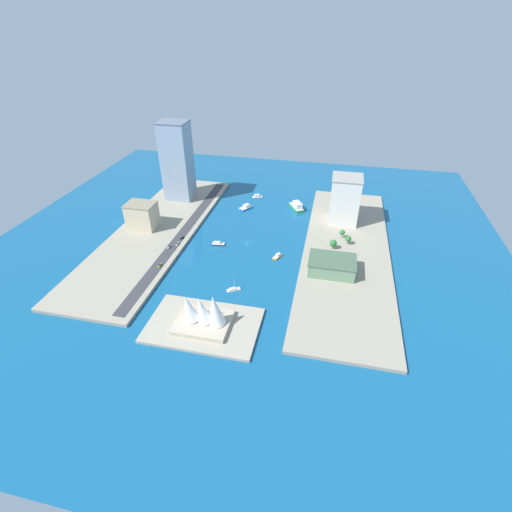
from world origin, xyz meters
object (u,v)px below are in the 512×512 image
sailboat_small_white (234,289)px  sedan_silver (169,247)px  ferry_green_doubledeck (297,206)px  opera_landmark (203,313)px  suv_black (182,238)px  taxi_yellow_cab (160,265)px  traffic_light_waterfront (175,247)px  yacht_sleek_gray (257,196)px  patrol_launch_navy (218,244)px  tower_tall_glass (177,161)px  catamaran_blue (246,207)px  terminal_long_green (332,265)px  office_block_beige (142,215)px  water_taxi_orange (277,256)px  van_white (177,244)px  hotel_broad_white (345,200)px

sailboat_small_white → sedan_silver: bearing=-31.2°
ferry_green_doubledeck → opera_landmark: 185.61m
ferry_green_doubledeck → suv_black: 123.95m
taxi_yellow_cab → traffic_light_waterfront: (-3.51, -23.40, 3.42)m
yacht_sleek_gray → ferry_green_doubledeck: (-45.19, 19.00, 1.90)m
patrol_launch_navy → yacht_sleek_gray: bearing=-96.9°
taxi_yellow_cab → suv_black: suv_black is taller
patrol_launch_navy → tower_tall_glass: size_ratio=0.16×
ferry_green_doubledeck → traffic_light_waterfront: 137.07m
sailboat_small_white → sedan_silver: 79.07m
catamaran_blue → traffic_light_waterfront: bearing=68.7°
yacht_sleek_gray → traffic_light_waterfront: 131.31m
ferry_green_doubledeck → terminal_long_green: 113.90m
terminal_long_green → office_block_beige: office_block_beige is taller
office_block_beige → traffic_light_waterfront: 55.90m
sailboat_small_white → opera_landmark: size_ratio=0.34×
yacht_sleek_gray → office_block_beige: bearing=46.2°
water_taxi_orange → terminal_long_green: terminal_long_green is taller
sailboat_small_white → van_white: bearing=-36.8°
yacht_sleek_gray → van_white: (45.27, 114.43, 2.06)m
ferry_green_doubledeck → tower_tall_glass: 130.13m
office_block_beige → opera_landmark: bearing=131.3°
terminal_long_green → van_white: terminal_long_green is taller
suv_black → office_block_beige: bearing=-16.3°
sedan_silver → suv_black: bearing=-106.1°
water_taxi_orange → sailboat_small_white: size_ratio=0.90×
catamaran_blue → opera_landmark: bearing=94.8°
hotel_broad_white → suv_black: 152.00m
catamaran_blue → tower_tall_glass: (73.18, -7.33, 40.49)m
yacht_sleek_gray → hotel_broad_white: bearing=156.3°
catamaran_blue → tower_tall_glass: size_ratio=0.20×
catamaran_blue → office_block_beige: 103.59m
yacht_sleek_gray → sailboat_small_white: size_ratio=1.01×
terminal_long_green → taxi_yellow_cab: terminal_long_green is taller
patrol_launch_navy → traffic_light_waterfront: (30.30, 21.05, 5.78)m
sedan_silver → sailboat_small_white: bearing=148.8°
tower_tall_glass → suv_black: 96.70m
tower_tall_glass → taxi_yellow_cab: tower_tall_glass is taller
suv_black → van_white: size_ratio=0.97×
hotel_broad_white → traffic_light_waterfront: 159.06m
catamaran_blue → hotel_broad_white: (-96.85, 10.99, 23.03)m
yacht_sleek_gray → ferry_green_doubledeck: ferry_green_doubledeck is taller
sailboat_small_white → taxi_yellow_cab: size_ratio=2.53×
yacht_sleek_gray → sedan_silver: sedan_silver is taller
water_taxi_orange → suv_black: (86.47, -7.71, 2.39)m
sailboat_small_white → office_block_beige: size_ratio=0.45×
water_taxi_orange → suv_black: size_ratio=2.31×
sailboat_small_white → sedan_silver: (67.61, -40.93, 2.48)m
water_taxi_orange → office_block_beige: 130.88m
catamaran_blue → opera_landmark: (-14.45, 171.89, 9.56)m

